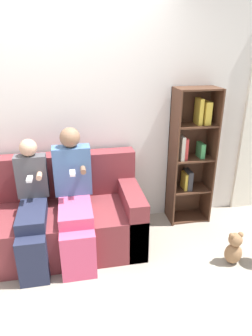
# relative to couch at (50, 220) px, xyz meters

# --- Properties ---
(ground_plane) EXTENTS (14.00, 14.00, 0.00)m
(ground_plane) POSITION_rel_couch_xyz_m (0.06, -0.50, -0.31)
(ground_plane) COLOR #9E9384
(back_wall) EXTENTS (10.00, 0.06, 2.55)m
(back_wall) POSITION_rel_couch_xyz_m (0.06, 0.44, 0.96)
(back_wall) COLOR silver
(back_wall) RESTS_ON ground_plane
(couch) EXTENTS (1.83, 0.81, 0.91)m
(couch) POSITION_rel_couch_xyz_m (0.00, 0.00, 0.00)
(couch) COLOR maroon
(couch) RESTS_ON ground_plane
(adult_seated) EXTENTS (0.36, 0.74, 1.23)m
(adult_seated) POSITION_rel_couch_xyz_m (0.26, -0.13, 0.32)
(adult_seated) COLOR #DB4C75
(adult_seated) RESTS_ON ground_plane
(child_seated) EXTENTS (0.29, 0.74, 1.14)m
(child_seated) POSITION_rel_couch_xyz_m (-0.13, -0.16, 0.26)
(child_seated) COLOR #232842
(child_seated) RESTS_ON ground_plane
(bookshelf) EXTENTS (0.46, 0.30, 1.54)m
(bookshelf) POSITION_rel_couch_xyz_m (1.57, 0.29, 0.49)
(bookshelf) COLOR #4C2D1E
(bookshelf) RESTS_ON ground_plane
(teddy_bear) EXTENTS (0.17, 0.14, 0.34)m
(teddy_bear) POSITION_rel_couch_xyz_m (1.71, -0.59, -0.15)
(teddy_bear) COLOR #936B47
(teddy_bear) RESTS_ON ground_plane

